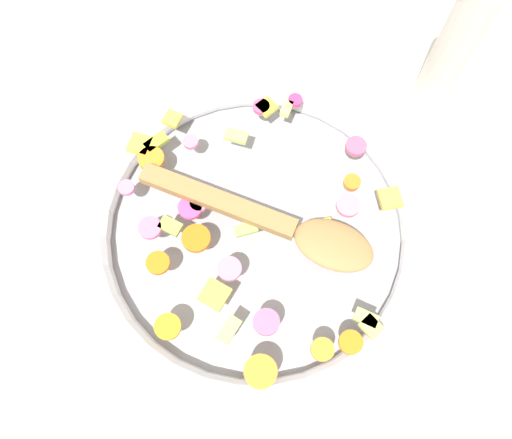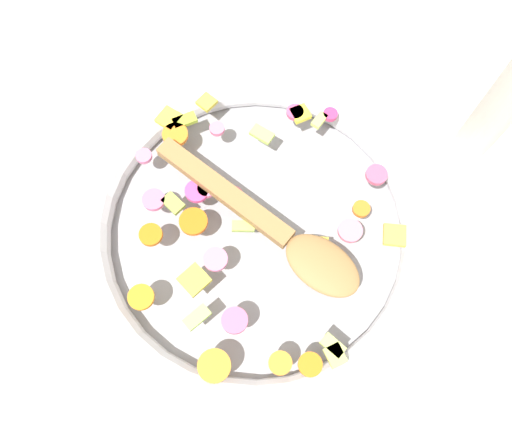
{
  "view_description": "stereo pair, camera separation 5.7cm",
  "coord_description": "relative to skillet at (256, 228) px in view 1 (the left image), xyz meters",
  "views": [
    {
      "loc": [
        -0.02,
        -0.2,
        0.58
      ],
      "look_at": [
        0.0,
        0.0,
        0.05
      ],
      "focal_mm": 35.0,
      "sensor_mm": 36.0,
      "label": 1
    },
    {
      "loc": [
        0.04,
        -0.19,
        0.58
      ],
      "look_at": [
        0.0,
        0.0,
        0.05
      ],
      "focal_mm": 35.0,
      "sensor_mm": 36.0,
      "label": 2
    }
  ],
  "objects": [
    {
      "name": "ground_plane",
      "position": [
        0.0,
        0.0,
        -0.02
      ],
      "size": [
        4.0,
        4.0,
        0.0
      ],
      "primitive_type": "plane",
      "color": "silver"
    },
    {
      "name": "pepper_mill",
      "position": [
        0.26,
        0.18,
        0.08
      ],
      "size": [
        0.05,
        0.05,
        0.21
      ],
      "color": "#B2ADA3",
      "rests_on": "ground_plane"
    },
    {
      "name": "chopped_vegetables",
      "position": [
        -0.02,
        -0.01,
        0.03
      ],
      "size": [
        0.33,
        0.36,
        0.01
      ],
      "color": "orange",
      "rests_on": "skillet"
    },
    {
      "name": "wooden_spoon",
      "position": [
        0.03,
        -0.01,
        0.04
      ],
      "size": [
        0.26,
        0.16,
        0.01
      ],
      "color": "olive",
      "rests_on": "chopped_vegetables"
    },
    {
      "name": "skillet",
      "position": [
        0.0,
        0.0,
        0.0
      ],
      "size": [
        0.45,
        0.45,
        0.05
      ],
      "color": "gray",
      "rests_on": "ground_plane"
    }
  ]
}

